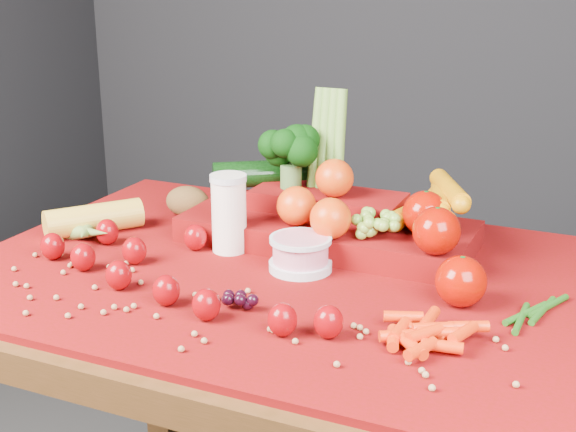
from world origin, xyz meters
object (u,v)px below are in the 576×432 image
at_px(milk_glass, 229,210).
at_px(yogurt_bowl, 300,252).
at_px(produce_mound, 342,213).
at_px(table, 283,328).

bearing_deg(milk_glass, yogurt_bowl, -12.02).
relative_size(yogurt_bowl, produce_mound, 0.18).
bearing_deg(yogurt_bowl, produce_mound, 82.46).
bearing_deg(yogurt_bowl, table, -157.83).
height_order(yogurt_bowl, produce_mound, produce_mound).
distance_m(table, yogurt_bowl, 0.14).
height_order(table, milk_glass, milk_glass).
bearing_deg(table, milk_glass, 160.85).
distance_m(yogurt_bowl, produce_mound, 0.15).
xyz_separation_m(milk_glass, yogurt_bowl, (0.15, -0.03, -0.04)).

